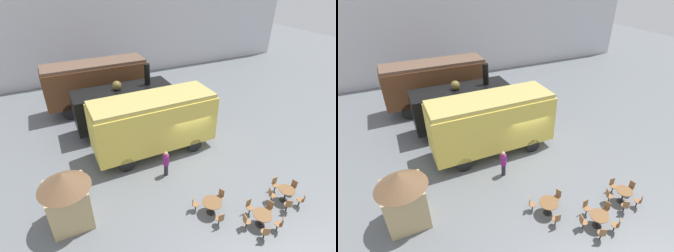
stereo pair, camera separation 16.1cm
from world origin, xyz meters
The scene contains 23 objects.
ground_plane centered at (0.00, 0.00, 0.00)m, with size 80.00×80.00×0.00m, color slate.
backdrop_wall centered at (0.00, 15.91, 4.50)m, with size 44.00×0.15×9.00m.
passenger_coach_wooden centered at (-3.91, 8.84, 2.44)m, with size 8.28×2.61×4.04m.
steam_locomotive centered at (-2.89, 4.66, 1.92)m, with size 7.04×2.43×4.71m.
passenger_coach_vintage centered at (-2.05, 1.02, 2.21)m, with size 7.75×2.80×3.84m.
cafe_table_near centered at (-1.58, -5.09, 0.60)m, with size 0.95×0.95×0.74m.
cafe_table_mid centered at (2.33, -6.08, 0.60)m, with size 0.82×0.82×0.77m.
cafe_table_far centered at (0.13, -6.72, 0.56)m, with size 0.87×0.87×0.71m.
cafe_chair_0 centered at (-1.67, -5.94, 0.51)m, with size 0.36×0.37×0.87m.
cafe_chair_1 centered at (-0.81, -4.75, 0.51)m, with size 0.40×0.38×0.87m.
cafe_chair_2 centered at (-2.27, -4.60, 0.51)m, with size 0.40×0.40×0.87m.
cafe_chair_3 centered at (3.08, -5.87, 0.51)m, with size 0.39×0.36×0.87m.
cafe_chair_4 centered at (2.37, -5.30, 0.51)m, with size 0.36×0.36×0.87m.
cafe_chair_5 centered at (1.60, -5.80, 0.51)m, with size 0.39×0.38×0.87m.
cafe_chair_6 centered at (1.84, -6.69, 0.51)m, with size 0.40×0.41×0.87m.
cafe_chair_7 centered at (2.76, -6.73, 0.51)m, with size 0.40×0.40×0.87m.
cafe_chair_8 centered at (0.87, -6.42, 0.51)m, with size 0.39×0.38×0.87m.
cafe_chair_9 centered at (0.07, -5.92, 0.51)m, with size 0.36×0.36×0.87m.
cafe_chair_10 centered at (-0.66, -6.54, 0.51)m, with size 0.38×0.36×0.87m.
cafe_chair_11 centered at (-0.29, -7.41, 0.51)m, with size 0.39×0.40×0.87m.
cafe_chair_12 centered at (0.65, -7.34, 0.51)m, with size 0.40×0.41×0.87m.
visitor_person centered at (-2.41, -1.59, 0.90)m, with size 0.34×0.34×1.67m.
ticket_kiosk centered at (-7.86, -2.65, 1.67)m, with size 2.34×2.34×3.00m.
Camera 2 is at (-7.24, -12.34, 10.50)m, focal length 28.00 mm.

